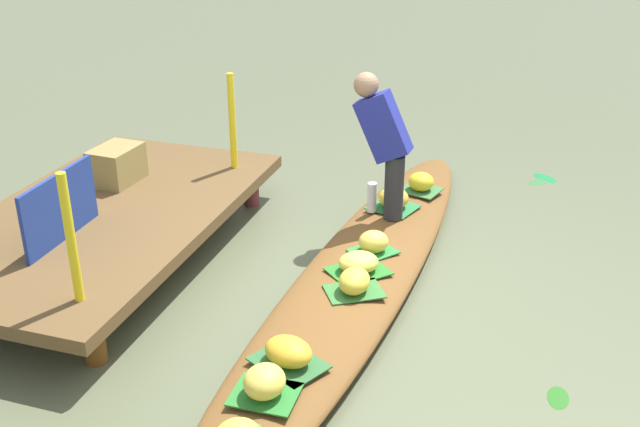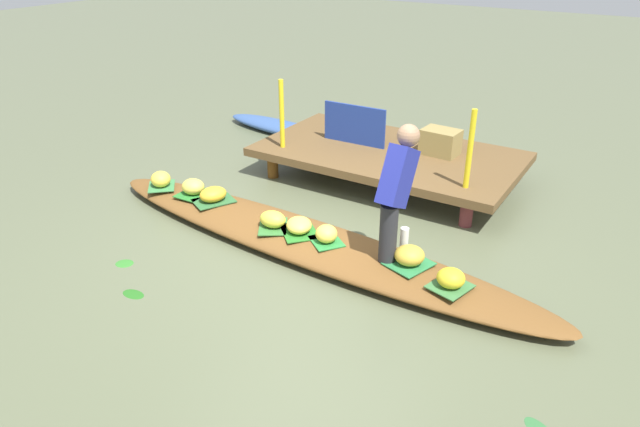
# 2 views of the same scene
# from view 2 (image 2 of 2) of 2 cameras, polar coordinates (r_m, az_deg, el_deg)

# --- Properties ---
(canal_water) EXTENTS (40.00, 40.00, 0.00)m
(canal_water) POSITION_cam_2_polar(r_m,az_deg,el_deg) (5.84, -1.51, -3.46)
(canal_water) COLOR #596045
(canal_water) RESTS_ON ground
(dock_platform) EXTENTS (3.20, 1.80, 0.39)m
(dock_platform) POSITION_cam_2_polar(r_m,az_deg,el_deg) (7.37, 6.75, 5.76)
(dock_platform) COLOR brown
(dock_platform) RESTS_ON ground
(vendor_boat) EXTENTS (5.33, 1.12, 0.19)m
(vendor_boat) POSITION_cam_2_polar(r_m,az_deg,el_deg) (5.79, -1.52, -2.66)
(vendor_boat) COLOR brown
(vendor_boat) RESTS_ON ground
(moored_boat) EXTENTS (2.14, 0.68, 0.17)m
(moored_boat) POSITION_cam_2_polar(r_m,az_deg,el_deg) (9.15, -3.76, 8.42)
(moored_boat) COLOR #375690
(moored_boat) RESTS_ON ground
(leaf_mat_0) EXTENTS (0.42, 0.41, 0.01)m
(leaf_mat_0) POSITION_cam_2_polar(r_m,az_deg,el_deg) (5.57, 0.63, -2.74)
(leaf_mat_0) COLOR #2B8138
(leaf_mat_0) RESTS_ON vendor_boat
(banana_bunch_0) EXTENTS (0.30, 0.31, 0.17)m
(banana_bunch_0) POSITION_cam_2_polar(r_m,az_deg,el_deg) (5.53, 0.63, -1.99)
(banana_bunch_0) COLOR #F9D94E
(banana_bunch_0) RESTS_ON vendor_boat
(leaf_mat_1) EXTENTS (0.43, 0.46, 0.01)m
(leaf_mat_1) POSITION_cam_2_polar(r_m,az_deg,el_deg) (5.28, 8.72, -4.89)
(leaf_mat_1) COLOR #2A7840
(leaf_mat_1) RESTS_ON vendor_boat
(banana_bunch_1) EXTENTS (0.36, 0.36, 0.18)m
(banana_bunch_1) POSITION_cam_2_polar(r_m,az_deg,el_deg) (5.23, 8.79, -4.07)
(banana_bunch_1) COLOR gold
(banana_bunch_1) RESTS_ON vendor_boat
(leaf_mat_2) EXTENTS (0.44, 0.48, 0.01)m
(leaf_mat_2) POSITION_cam_2_polar(r_m,az_deg,el_deg) (5.86, -4.64, -1.27)
(leaf_mat_2) COLOR #357232
(leaf_mat_2) RESTS_ON vendor_boat
(banana_bunch_2) EXTENTS (0.29, 0.23, 0.17)m
(banana_bunch_2) POSITION_cam_2_polar(r_m,az_deg,el_deg) (5.83, -4.66, -0.56)
(banana_bunch_2) COLOR yellow
(banana_bunch_2) RESTS_ON vendor_boat
(leaf_mat_3) EXTENTS (0.32, 0.38, 0.01)m
(leaf_mat_3) POSITION_cam_2_polar(r_m,az_deg,el_deg) (6.71, -12.28, 1.92)
(leaf_mat_3) COLOR #28762C
(leaf_mat_3) RESTS_ON vendor_boat
(banana_bunch_3) EXTENTS (0.28, 0.25, 0.18)m
(banana_bunch_3) POSITION_cam_2_polar(r_m,az_deg,el_deg) (6.68, -12.36, 2.60)
(banana_bunch_3) COLOR #EBD14F
(banana_bunch_3) RESTS_ON vendor_boat
(leaf_mat_4) EXTENTS (0.37, 0.40, 0.01)m
(leaf_mat_4) POSITION_cam_2_polar(r_m,az_deg,el_deg) (5.03, 12.64, -6.99)
(leaf_mat_4) COLOR #3B723B
(leaf_mat_4) RESTS_ON vendor_boat
(banana_bunch_4) EXTENTS (0.30, 0.29, 0.17)m
(banana_bunch_4) POSITION_cam_2_polar(r_m,az_deg,el_deg) (4.99, 12.73, -6.20)
(banana_bunch_4) COLOR gold
(banana_bunch_4) RESTS_ON vendor_boat
(leaf_mat_5) EXTENTS (0.47, 0.52, 0.01)m
(leaf_mat_5) POSITION_cam_2_polar(r_m,az_deg,el_deg) (6.50, -10.40, 1.24)
(leaf_mat_5) COLOR #2E6334
(leaf_mat_5) RESTS_ON vendor_boat
(banana_bunch_5) EXTENTS (0.33, 0.37, 0.16)m
(banana_bunch_5) POSITION_cam_2_polar(r_m,az_deg,el_deg) (6.46, -10.46, 1.88)
(banana_bunch_5) COLOR gold
(banana_bunch_5) RESTS_ON vendor_boat
(leaf_mat_6) EXTENTS (0.52, 0.52, 0.01)m
(leaf_mat_6) POSITION_cam_2_polar(r_m,az_deg,el_deg) (5.75, -2.06, -1.78)
(leaf_mat_6) COLOR #297627
(leaf_mat_6) RESTS_ON vendor_boat
(banana_bunch_6) EXTENTS (0.37, 0.38, 0.14)m
(banana_bunch_6) POSITION_cam_2_polar(r_m,az_deg,el_deg) (5.72, -2.07, -1.15)
(banana_bunch_6) COLOR #F9DD52
(banana_bunch_6) RESTS_ON vendor_boat
(leaf_mat_7) EXTENTS (0.45, 0.45, 0.01)m
(leaf_mat_7) POSITION_cam_2_polar(r_m,az_deg,el_deg) (7.00, -15.29, 2.61)
(leaf_mat_7) COLOR #397D44
(leaf_mat_7) RESTS_ON vendor_boat
(banana_bunch_7) EXTENTS (0.33, 0.33, 0.18)m
(banana_bunch_7) POSITION_cam_2_polar(r_m,az_deg,el_deg) (6.97, -15.38, 3.28)
(banana_bunch_7) COLOR yellow
(banana_bunch_7) RESTS_ON vendor_boat
(vendor_person) EXTENTS (0.21, 0.49, 1.21)m
(vendor_person) POSITION_cam_2_polar(r_m,az_deg,el_deg) (5.08, 7.53, 2.62)
(vendor_person) COLOR #28282D
(vendor_person) RESTS_ON vendor_boat
(water_bottle) EXTENTS (0.08, 0.08, 0.26)m
(water_bottle) POSITION_cam_2_polar(r_m,az_deg,el_deg) (5.39, 8.26, -2.66)
(water_bottle) COLOR white
(water_bottle) RESTS_ON vendor_boat
(market_banner) EXTENTS (0.86, 0.05, 0.50)m
(market_banner) POSITION_cam_2_polar(r_m,az_deg,el_deg) (7.48, 3.40, 8.72)
(market_banner) COLOR navy
(market_banner) RESTS_ON dock_platform
(railing_post_west) EXTENTS (0.06, 0.06, 0.86)m
(railing_post_west) POSITION_cam_2_polar(r_m,az_deg,el_deg) (7.30, -3.77, 9.72)
(railing_post_west) COLOR yellow
(railing_post_west) RESTS_ON dock_platform
(railing_post_east) EXTENTS (0.06, 0.06, 0.86)m
(railing_post_east) POSITION_cam_2_polar(r_m,az_deg,el_deg) (6.28, 14.52, 6.11)
(railing_post_east) COLOR yellow
(railing_post_east) RESTS_ON dock_platform
(produce_crate) EXTENTS (0.46, 0.35, 0.31)m
(produce_crate) POSITION_cam_2_polar(r_m,az_deg,el_deg) (7.28, 11.74, 6.90)
(produce_crate) COLOR olive
(produce_crate) RESTS_ON dock_platform
(drifting_plant_1) EXTENTS (0.23, 0.13, 0.01)m
(drifting_plant_1) POSITION_cam_2_polar(r_m,az_deg,el_deg) (5.40, -17.86, -7.53)
(drifting_plant_1) COLOR #24641D
(drifting_plant_1) RESTS_ON ground
(drifting_plant_3) EXTENTS (0.22, 0.20, 0.01)m
(drifting_plant_3) POSITION_cam_2_polar(r_m,az_deg,el_deg) (5.89, -18.66, -4.64)
(drifting_plant_3) COLOR #307829
(drifting_plant_3) RESTS_ON ground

